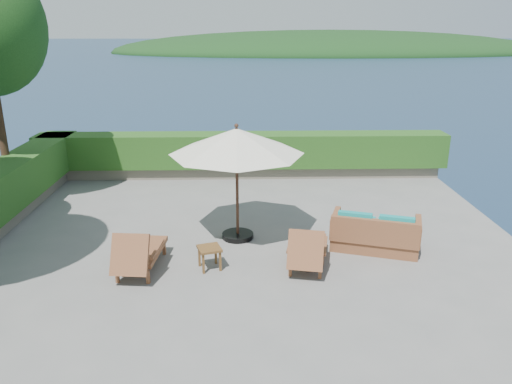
{
  "coord_description": "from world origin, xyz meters",
  "views": [
    {
      "loc": [
        0.05,
        -9.22,
        4.46
      ],
      "look_at": [
        0.3,
        0.8,
        1.1
      ],
      "focal_mm": 35.0,
      "sensor_mm": 36.0,
      "label": 1
    }
  ],
  "objects_px": {
    "lounge_left": "(139,252)",
    "side_table": "(209,251)",
    "wicker_loveseat": "(375,234)",
    "patio_umbrella": "(237,142)",
    "lounge_right": "(307,248)"
  },
  "relations": [
    {
      "from": "lounge_left",
      "to": "side_table",
      "type": "relative_size",
      "value": 3.2
    },
    {
      "from": "lounge_left",
      "to": "wicker_loveseat",
      "type": "xyz_separation_m",
      "value": [
        4.7,
        0.86,
        -0.05
      ]
    },
    {
      "from": "patio_umbrella",
      "to": "wicker_loveseat",
      "type": "relative_size",
      "value": 1.47
    },
    {
      "from": "patio_umbrella",
      "to": "side_table",
      "type": "xyz_separation_m",
      "value": [
        -0.52,
        -1.45,
        -1.79
      ]
    },
    {
      "from": "wicker_loveseat",
      "to": "lounge_right",
      "type": "bearing_deg",
      "value": -136.07
    },
    {
      "from": "side_table",
      "to": "lounge_left",
      "type": "bearing_deg",
      "value": -176.5
    },
    {
      "from": "lounge_left",
      "to": "wicker_loveseat",
      "type": "bearing_deg",
      "value": 15.54
    },
    {
      "from": "lounge_right",
      "to": "side_table",
      "type": "xyz_separation_m",
      "value": [
        -1.88,
        -0.04,
        -0.02
      ]
    },
    {
      "from": "lounge_left",
      "to": "lounge_right",
      "type": "distance_m",
      "value": 3.21
    },
    {
      "from": "patio_umbrella",
      "to": "lounge_left",
      "type": "bearing_deg",
      "value": -140.29
    },
    {
      "from": "lounge_right",
      "to": "wicker_loveseat",
      "type": "bearing_deg",
      "value": 37.57
    },
    {
      "from": "lounge_right",
      "to": "side_table",
      "type": "relative_size",
      "value": 3.21
    },
    {
      "from": "lounge_left",
      "to": "side_table",
      "type": "distance_m",
      "value": 1.33
    },
    {
      "from": "patio_umbrella",
      "to": "wicker_loveseat",
      "type": "distance_m",
      "value": 3.45
    },
    {
      "from": "lounge_right",
      "to": "wicker_loveseat",
      "type": "height_order",
      "value": "lounge_right"
    }
  ]
}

